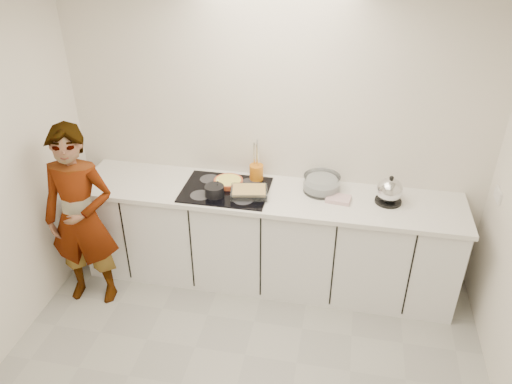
% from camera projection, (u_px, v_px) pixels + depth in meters
% --- Properties ---
extents(ceiling, '(3.60, 3.20, 0.00)m').
position_uv_depth(ceiling, '(222.00, 11.00, 2.21)').
color(ceiling, white).
rests_on(ceiling, wall_back).
extents(wall_back, '(3.60, 0.00, 2.60)m').
position_uv_depth(wall_back, '(274.00, 135.00, 4.23)').
color(wall_back, white).
rests_on(wall_back, ground).
extents(base_cabinets, '(3.20, 0.58, 0.87)m').
position_uv_depth(base_cabinets, '(267.00, 239.00, 4.40)').
color(base_cabinets, white).
rests_on(base_cabinets, floor).
extents(countertop, '(3.24, 0.64, 0.04)m').
position_uv_depth(countertop, '(267.00, 195.00, 4.16)').
color(countertop, white).
rests_on(countertop, base_cabinets).
extents(hob, '(0.72, 0.54, 0.01)m').
position_uv_depth(hob, '(226.00, 190.00, 4.19)').
color(hob, black).
rests_on(hob, countertop).
extents(tart_dish, '(0.26, 0.26, 0.04)m').
position_uv_depth(tart_dish, '(228.00, 182.00, 4.25)').
color(tart_dish, '#B64927').
rests_on(tart_dish, hob).
extents(saucepan, '(0.20, 0.20, 0.15)m').
position_uv_depth(saucepan, '(214.00, 191.00, 4.07)').
color(saucepan, black).
rests_on(saucepan, hob).
extents(baking_dish, '(0.33, 0.27, 0.06)m').
position_uv_depth(baking_dish, '(249.00, 192.00, 4.09)').
color(baking_dish, silver).
rests_on(baking_dish, hob).
extents(mixing_bowl, '(0.39, 0.39, 0.14)m').
position_uv_depth(mixing_bowl, '(322.00, 184.00, 4.15)').
color(mixing_bowl, silver).
rests_on(mixing_bowl, countertop).
extents(tea_towel, '(0.21, 0.16, 0.03)m').
position_uv_depth(tea_towel, '(338.00, 199.00, 4.05)').
color(tea_towel, white).
rests_on(tea_towel, countertop).
extents(kettle, '(0.22, 0.22, 0.24)m').
position_uv_depth(kettle, '(390.00, 191.00, 3.98)').
color(kettle, black).
rests_on(kettle, countertop).
extents(utensil_crock, '(0.12, 0.12, 0.15)m').
position_uv_depth(utensil_crock, '(256.00, 173.00, 4.31)').
color(utensil_crock, orange).
rests_on(utensil_crock, countertop).
extents(cook, '(0.62, 0.44, 1.60)m').
position_uv_depth(cook, '(81.00, 218.00, 4.02)').
color(cook, white).
rests_on(cook, floor).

